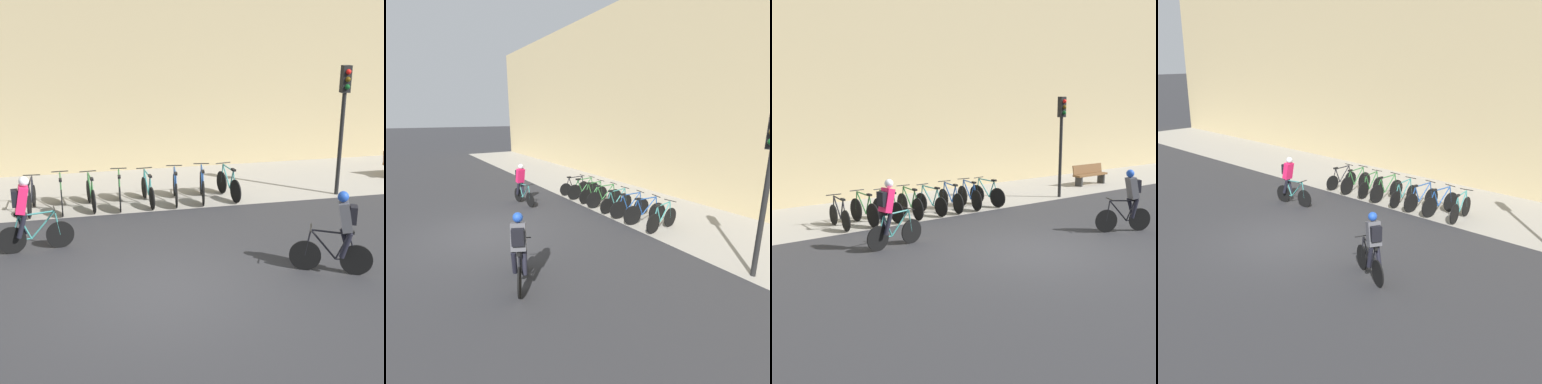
% 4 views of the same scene
% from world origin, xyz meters
% --- Properties ---
extents(ground, '(200.00, 200.00, 0.00)m').
position_xyz_m(ground, '(0.00, 0.00, 0.00)').
color(ground, '#2B2B2D').
extents(kerb_strip, '(44.00, 4.50, 0.01)m').
position_xyz_m(kerb_strip, '(0.00, 6.75, 0.00)').
color(kerb_strip, gray).
rests_on(kerb_strip, ground).
extents(building_facade, '(44.00, 0.60, 9.61)m').
position_xyz_m(building_facade, '(0.00, 9.30, 4.81)').
color(building_facade, tan).
rests_on(building_facade, ground).
extents(cyclist_pink, '(1.68, 0.50, 1.76)m').
position_xyz_m(cyclist_pink, '(-2.66, 2.45, 0.95)').
color(cyclist_pink, black).
rests_on(cyclist_pink, ground).
extents(cyclist_grey, '(1.52, 0.78, 1.77)m').
position_xyz_m(cyclist_grey, '(3.61, -0.11, 0.95)').
color(cyclist_grey, black).
rests_on(cyclist_grey, ground).
extents(parked_bike_0, '(0.46, 1.60, 0.94)m').
position_xyz_m(parked_bike_0, '(-2.74, 5.22, 0.38)').
color(parked_bike_0, black).
rests_on(parked_bike_0, ground).
extents(parked_bike_1, '(0.46, 1.76, 0.99)m').
position_xyz_m(parked_bike_1, '(-1.94, 5.22, 0.42)').
color(parked_bike_1, black).
rests_on(parked_bike_1, ground).
extents(parked_bike_2, '(0.46, 1.61, 0.96)m').
position_xyz_m(parked_bike_2, '(-1.14, 5.22, 0.39)').
color(parked_bike_2, black).
rests_on(parked_bike_2, ground).
extents(parked_bike_3, '(0.46, 1.75, 0.98)m').
position_xyz_m(parked_bike_3, '(-0.34, 5.22, 0.41)').
color(parked_bike_3, black).
rests_on(parked_bike_3, ground).
extents(parked_bike_4, '(0.46, 1.69, 0.95)m').
position_xyz_m(parked_bike_4, '(0.46, 5.22, 0.39)').
color(parked_bike_4, black).
rests_on(parked_bike_4, ground).
extents(parked_bike_5, '(0.46, 1.72, 0.97)m').
position_xyz_m(parked_bike_5, '(1.25, 5.22, 0.40)').
color(parked_bike_5, black).
rests_on(parked_bike_5, ground).
extents(parked_bike_6, '(0.48, 1.73, 0.99)m').
position_xyz_m(parked_bike_6, '(2.05, 5.22, 0.41)').
color(parked_bike_6, black).
rests_on(parked_bike_6, ground).
extents(parked_bike_7, '(0.46, 1.64, 0.97)m').
position_xyz_m(parked_bike_7, '(2.85, 5.22, 0.40)').
color(parked_bike_7, black).
rests_on(parked_bike_7, ground).
extents(traffic_light_pole, '(0.26, 0.30, 3.80)m').
position_xyz_m(traffic_light_pole, '(6.13, 4.81, 2.63)').
color(traffic_light_pole, black).
rests_on(traffic_light_pole, ground).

